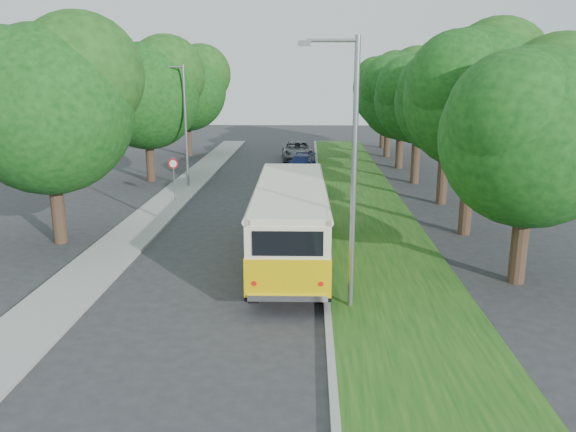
{
  "coord_description": "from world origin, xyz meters",
  "views": [
    {
      "loc": [
        3.01,
        -18.44,
        6.99
      ],
      "look_at": [
        2.19,
        3.06,
        1.5
      ],
      "focal_mm": 35.0,
      "sensor_mm": 36.0,
      "label": 1
    }
  ],
  "objects_px": {
    "vintage_bus": "(291,223)",
    "car_silver": "(295,183)",
    "car_grey": "(298,151)",
    "car_white": "(309,187)",
    "lamppost_far": "(184,122)",
    "car_blue": "(301,164)",
    "lamppost_near": "(351,168)"
  },
  "relations": [
    {
      "from": "lamppost_far",
      "to": "car_white",
      "type": "bearing_deg",
      "value": -20.17
    },
    {
      "from": "lamppost_near",
      "to": "car_blue",
      "type": "xyz_separation_m",
      "value": [
        -1.82,
        24.28,
        -3.75
      ]
    },
    {
      "from": "car_silver",
      "to": "car_grey",
      "type": "xyz_separation_m",
      "value": [
        -0.12,
        13.99,
        0.0
      ]
    },
    {
      "from": "lamppost_far",
      "to": "car_blue",
      "type": "distance_m",
      "value": 9.79
    },
    {
      "from": "lamppost_far",
      "to": "vintage_bus",
      "type": "bearing_deg",
      "value": -63.56
    },
    {
      "from": "car_white",
      "to": "lamppost_near",
      "type": "bearing_deg",
      "value": -87.24
    },
    {
      "from": "lamppost_near",
      "to": "car_silver",
      "type": "height_order",
      "value": "lamppost_near"
    },
    {
      "from": "car_white",
      "to": "car_blue",
      "type": "distance_m",
      "value": 8.63
    },
    {
      "from": "lamppost_near",
      "to": "car_grey",
      "type": "height_order",
      "value": "lamppost_near"
    },
    {
      "from": "lamppost_near",
      "to": "lamppost_far",
      "type": "bearing_deg",
      "value": 115.71
    },
    {
      "from": "lamppost_far",
      "to": "vintage_bus",
      "type": "relative_size",
      "value": 0.73
    },
    {
      "from": "car_blue",
      "to": "car_silver",
      "type": "bearing_deg",
      "value": -80.73
    },
    {
      "from": "lamppost_far",
      "to": "car_silver",
      "type": "relative_size",
      "value": 1.7
    },
    {
      "from": "lamppost_near",
      "to": "car_white",
      "type": "xyz_separation_m",
      "value": [
        -1.21,
        15.67,
        -3.69
      ]
    },
    {
      "from": "car_blue",
      "to": "vintage_bus",
      "type": "bearing_deg",
      "value": -79.28
    },
    {
      "from": "vintage_bus",
      "to": "car_silver",
      "type": "bearing_deg",
      "value": 89.82
    },
    {
      "from": "lamppost_near",
      "to": "car_white",
      "type": "relative_size",
      "value": 1.95
    },
    {
      "from": "car_grey",
      "to": "car_white",
      "type": "bearing_deg",
      "value": -90.13
    },
    {
      "from": "car_white",
      "to": "car_grey",
      "type": "height_order",
      "value": "car_grey"
    },
    {
      "from": "vintage_bus",
      "to": "lamppost_far",
      "type": "bearing_deg",
      "value": 115.47
    },
    {
      "from": "vintage_bus",
      "to": "car_silver",
      "type": "distance_m",
      "value": 12.1
    },
    {
      "from": "car_blue",
      "to": "lamppost_far",
      "type": "bearing_deg",
      "value": -129.91
    },
    {
      "from": "lamppost_near",
      "to": "lamppost_far",
      "type": "relative_size",
      "value": 1.07
    },
    {
      "from": "lamppost_far",
      "to": "car_blue",
      "type": "xyz_separation_m",
      "value": [
        7.08,
        5.78,
        -3.5
      ]
    },
    {
      "from": "lamppost_far",
      "to": "car_grey",
      "type": "relative_size",
      "value": 1.38
    },
    {
      "from": "lamppost_near",
      "to": "vintage_bus",
      "type": "relative_size",
      "value": 0.78
    },
    {
      "from": "car_blue",
      "to": "car_grey",
      "type": "distance_m",
      "value": 6.15
    },
    {
      "from": "lamppost_far",
      "to": "car_silver",
      "type": "distance_m",
      "value": 7.92
    },
    {
      "from": "lamppost_far",
      "to": "car_silver",
      "type": "xyz_separation_m",
      "value": [
        6.86,
        -2.07,
        -3.36
      ]
    },
    {
      "from": "lamppost_near",
      "to": "car_blue",
      "type": "bearing_deg",
      "value": 94.29
    },
    {
      "from": "lamppost_near",
      "to": "car_white",
      "type": "bearing_deg",
      "value": 94.4
    },
    {
      "from": "car_silver",
      "to": "car_grey",
      "type": "relative_size",
      "value": 0.81
    }
  ]
}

